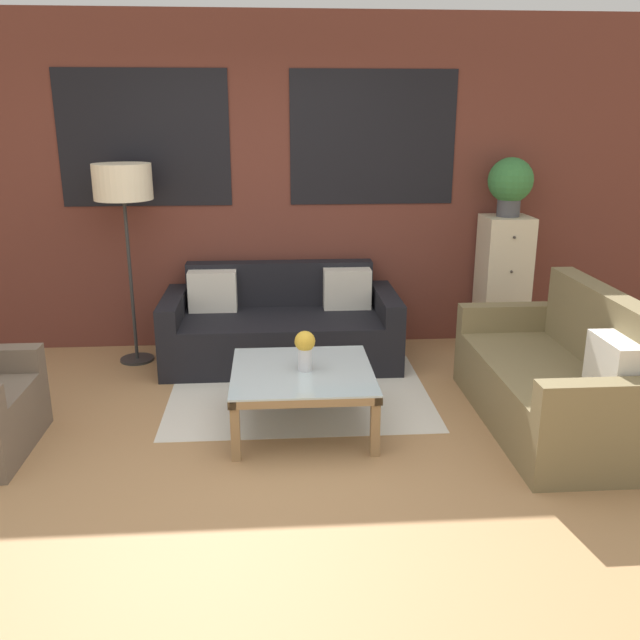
{
  "coord_description": "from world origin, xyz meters",
  "views": [
    {
      "loc": [
        0.08,
        -3.45,
        1.99
      ],
      "look_at": [
        0.42,
        1.27,
        0.55
      ],
      "focal_mm": 38.0,
      "sensor_mm": 36.0,
      "label": 1
    }
  ],
  "objects_px": {
    "potted_plant": "(510,183)",
    "flower_vase": "(305,347)",
    "coffee_table": "(302,378)",
    "drawer_cabinet": "(502,283)",
    "couch_dark": "(281,328)",
    "settee_vintage": "(557,382)",
    "floor_lamp": "(123,188)"
  },
  "relations": [
    {
      "from": "potted_plant",
      "to": "flower_vase",
      "type": "xyz_separation_m",
      "value": [
        -1.8,
        -1.52,
        -0.88
      ]
    },
    {
      "from": "settee_vintage",
      "to": "coffee_table",
      "type": "bearing_deg",
      "value": 176.95
    },
    {
      "from": "drawer_cabinet",
      "to": "potted_plant",
      "type": "distance_m",
      "value": 0.86
    },
    {
      "from": "floor_lamp",
      "to": "flower_vase",
      "type": "distance_m",
      "value": 2.12
    },
    {
      "from": "potted_plant",
      "to": "flower_vase",
      "type": "relative_size",
      "value": 1.85
    },
    {
      "from": "flower_vase",
      "to": "couch_dark",
      "type": "bearing_deg",
      "value": 95.92
    },
    {
      "from": "floor_lamp",
      "to": "flower_vase",
      "type": "xyz_separation_m",
      "value": [
        1.35,
        -1.38,
        -0.87
      ]
    },
    {
      "from": "flower_vase",
      "to": "potted_plant",
      "type": "bearing_deg",
      "value": 40.16
    },
    {
      "from": "floor_lamp",
      "to": "drawer_cabinet",
      "type": "height_order",
      "value": "floor_lamp"
    },
    {
      "from": "drawer_cabinet",
      "to": "potted_plant",
      "type": "height_order",
      "value": "potted_plant"
    },
    {
      "from": "settee_vintage",
      "to": "drawer_cabinet",
      "type": "bearing_deg",
      "value": 84.74
    },
    {
      "from": "couch_dark",
      "to": "potted_plant",
      "type": "relative_size",
      "value": 3.91
    },
    {
      "from": "floor_lamp",
      "to": "drawer_cabinet",
      "type": "bearing_deg",
      "value": 2.64
    },
    {
      "from": "couch_dark",
      "to": "floor_lamp",
      "type": "relative_size",
      "value": 1.18
    },
    {
      "from": "couch_dark",
      "to": "flower_vase",
      "type": "relative_size",
      "value": 7.21
    },
    {
      "from": "potted_plant",
      "to": "flower_vase",
      "type": "height_order",
      "value": "potted_plant"
    },
    {
      "from": "drawer_cabinet",
      "to": "flower_vase",
      "type": "height_order",
      "value": "drawer_cabinet"
    },
    {
      "from": "couch_dark",
      "to": "coffee_table",
      "type": "distance_m",
      "value": 1.31
    },
    {
      "from": "coffee_table",
      "to": "drawer_cabinet",
      "type": "height_order",
      "value": "drawer_cabinet"
    },
    {
      "from": "drawer_cabinet",
      "to": "coffee_table",
      "type": "bearing_deg",
      "value": -140.21
    },
    {
      "from": "floor_lamp",
      "to": "drawer_cabinet",
      "type": "xyz_separation_m",
      "value": [
        3.16,
        0.15,
        -0.85
      ]
    },
    {
      "from": "drawer_cabinet",
      "to": "potted_plant",
      "type": "xyz_separation_m",
      "value": [
        -0.0,
        0.0,
        0.86
      ]
    },
    {
      "from": "couch_dark",
      "to": "drawer_cabinet",
      "type": "bearing_deg",
      "value": 6.33
    },
    {
      "from": "drawer_cabinet",
      "to": "floor_lamp",
      "type": "bearing_deg",
      "value": -177.36
    },
    {
      "from": "settee_vintage",
      "to": "floor_lamp",
      "type": "relative_size",
      "value": 1.03
    },
    {
      "from": "drawer_cabinet",
      "to": "flower_vase",
      "type": "distance_m",
      "value": 2.36
    },
    {
      "from": "couch_dark",
      "to": "settee_vintage",
      "type": "xyz_separation_m",
      "value": [
        1.79,
        -1.39,
        0.03
      ]
    },
    {
      "from": "couch_dark",
      "to": "coffee_table",
      "type": "xyz_separation_m",
      "value": [
        0.12,
        -1.3,
        0.07
      ]
    },
    {
      "from": "settee_vintage",
      "to": "potted_plant",
      "type": "relative_size",
      "value": 3.43
    },
    {
      "from": "potted_plant",
      "to": "flower_vase",
      "type": "bearing_deg",
      "value": -139.84
    },
    {
      "from": "coffee_table",
      "to": "floor_lamp",
      "type": "distance_m",
      "value": 2.2
    },
    {
      "from": "settee_vintage",
      "to": "coffee_table",
      "type": "height_order",
      "value": "settee_vintage"
    }
  ]
}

